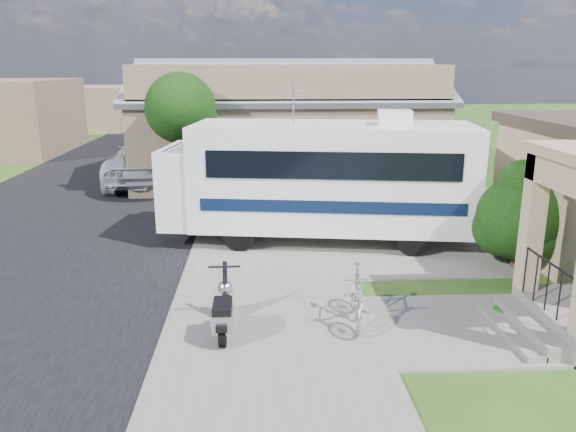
{
  "coord_description": "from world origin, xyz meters",
  "views": [
    {
      "loc": [
        -1.17,
        -10.4,
        4.79
      ],
      "look_at": [
        -0.5,
        2.5,
        1.3
      ],
      "focal_mm": 35.0,
      "sensor_mm": 36.0,
      "label": 1
    }
  ],
  "objects_px": {
    "bicycle": "(357,298)",
    "shrub": "(520,214)",
    "pickup_truck": "(147,162)",
    "garden_hose": "(502,313)",
    "scooter": "(224,311)",
    "van": "(161,141)",
    "motorhome": "(321,176)"
  },
  "relations": [
    {
      "from": "scooter",
      "to": "van",
      "type": "relative_size",
      "value": 0.27
    },
    {
      "from": "van",
      "to": "garden_hose",
      "type": "xyz_separation_m",
      "value": [
        9.9,
        -20.16,
        -0.82
      ]
    },
    {
      "from": "bicycle",
      "to": "motorhome",
      "type": "bearing_deg",
      "value": 98.83
    },
    {
      "from": "scooter",
      "to": "bicycle",
      "type": "relative_size",
      "value": 0.95
    },
    {
      "from": "shrub",
      "to": "van",
      "type": "bearing_deg",
      "value": 123.0
    },
    {
      "from": "scooter",
      "to": "bicycle",
      "type": "distance_m",
      "value": 2.51
    },
    {
      "from": "van",
      "to": "garden_hose",
      "type": "bearing_deg",
      "value": -59.04
    },
    {
      "from": "shrub",
      "to": "scooter",
      "type": "xyz_separation_m",
      "value": [
        -6.86,
        -3.21,
        -0.87
      ]
    },
    {
      "from": "bicycle",
      "to": "van",
      "type": "xyz_separation_m",
      "value": [
        -6.98,
        20.36,
        0.36
      ]
    },
    {
      "from": "bicycle",
      "to": "pickup_truck",
      "type": "height_order",
      "value": "pickup_truck"
    },
    {
      "from": "motorhome",
      "to": "van",
      "type": "relative_size",
      "value": 1.39
    },
    {
      "from": "motorhome",
      "to": "garden_hose",
      "type": "xyz_separation_m",
      "value": [
        3.05,
        -5.13,
        -1.76
      ]
    },
    {
      "from": "scooter",
      "to": "pickup_truck",
      "type": "height_order",
      "value": "pickup_truck"
    },
    {
      "from": "shrub",
      "to": "van",
      "type": "height_order",
      "value": "shrub"
    },
    {
      "from": "shrub",
      "to": "garden_hose",
      "type": "relative_size",
      "value": 7.37
    },
    {
      "from": "scooter",
      "to": "garden_hose",
      "type": "relative_size",
      "value": 4.69
    },
    {
      "from": "motorhome",
      "to": "shrub",
      "type": "height_order",
      "value": "motorhome"
    },
    {
      "from": "van",
      "to": "motorhome",
      "type": "bearing_deg",
      "value": -60.71
    },
    {
      "from": "pickup_truck",
      "to": "van",
      "type": "height_order",
      "value": "van"
    },
    {
      "from": "motorhome",
      "to": "pickup_truck",
      "type": "distance_m",
      "value": 10.51
    },
    {
      "from": "motorhome",
      "to": "shrub",
      "type": "relative_size",
      "value": 3.22
    },
    {
      "from": "pickup_truck",
      "to": "garden_hose",
      "type": "bearing_deg",
      "value": 119.86
    },
    {
      "from": "bicycle",
      "to": "shrub",
      "type": "bearing_deg",
      "value": 40.63
    },
    {
      "from": "scooter",
      "to": "pickup_truck",
      "type": "relative_size",
      "value": 0.27
    },
    {
      "from": "motorhome",
      "to": "van",
      "type": "distance_m",
      "value": 16.54
    },
    {
      "from": "pickup_truck",
      "to": "shrub",
      "type": "bearing_deg",
      "value": 130.13
    },
    {
      "from": "motorhome",
      "to": "shrub",
      "type": "xyz_separation_m",
      "value": [
        4.51,
        -2.45,
        -0.47
      ]
    },
    {
      "from": "scooter",
      "to": "van",
      "type": "xyz_separation_m",
      "value": [
        -4.49,
        20.7,
        0.4
      ]
    },
    {
      "from": "motorhome",
      "to": "scooter",
      "type": "bearing_deg",
      "value": -104.63
    },
    {
      "from": "garden_hose",
      "to": "van",
      "type": "bearing_deg",
      "value": 116.15
    },
    {
      "from": "scooter",
      "to": "garden_hose",
      "type": "distance_m",
      "value": 5.45
    },
    {
      "from": "scooter",
      "to": "van",
      "type": "height_order",
      "value": "van"
    }
  ]
}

